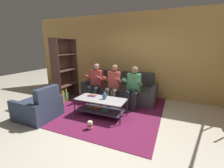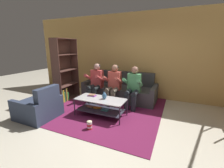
# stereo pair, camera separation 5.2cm
# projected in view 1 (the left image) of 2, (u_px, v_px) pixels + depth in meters

# --- Properties ---
(ground) EXTENTS (16.80, 16.80, 0.00)m
(ground) POSITION_uv_depth(u_px,v_px,m) (105.00, 125.00, 3.51)
(ground) COLOR beige
(back_partition) EXTENTS (8.40, 0.12, 2.90)m
(back_partition) POSITION_uv_depth(u_px,v_px,m) (134.00, 56.00, 5.34)
(back_partition) COLOR tan
(back_partition) RESTS_ON ground
(couch) EXTENTS (2.48, 0.93, 0.92)m
(couch) POSITION_uv_depth(u_px,v_px,m) (119.00, 90.00, 5.20)
(couch) COLOR #404143
(couch) RESTS_ON ground
(person_seated_left) EXTENTS (0.50, 0.58, 1.24)m
(person_seated_left) POSITION_uv_depth(u_px,v_px,m) (95.00, 81.00, 4.85)
(person_seated_left) COLOR #232A2B
(person_seated_left) RESTS_ON ground
(person_seated_middle) EXTENTS (0.50, 0.58, 1.24)m
(person_seated_middle) POSITION_uv_depth(u_px,v_px,m) (113.00, 83.00, 4.61)
(person_seated_middle) COLOR #63584A
(person_seated_middle) RESTS_ON ground
(person_seated_right) EXTENTS (0.50, 0.58, 1.22)m
(person_seated_right) POSITION_uv_depth(u_px,v_px,m) (133.00, 86.00, 4.37)
(person_seated_right) COLOR #232A2F
(person_seated_right) RESTS_ON ground
(coffee_table) EXTENTS (1.30, 0.57, 0.47)m
(coffee_table) POSITION_uv_depth(u_px,v_px,m) (101.00, 105.00, 3.90)
(coffee_table) COLOR #B5B6B8
(coffee_table) RESTS_ON ground
(area_rug) EXTENTS (3.00, 3.39, 0.01)m
(area_rug) POSITION_uv_depth(u_px,v_px,m) (110.00, 107.00, 4.51)
(area_rug) COLOR maroon
(area_rug) RESTS_ON ground
(vase) EXTENTS (0.12, 0.12, 0.18)m
(vase) POSITION_uv_depth(u_px,v_px,m) (105.00, 96.00, 3.83)
(vase) COLOR #37608B
(vase) RESTS_ON coffee_table
(book_stack) EXTENTS (0.23, 0.16, 0.04)m
(book_stack) POSITION_uv_depth(u_px,v_px,m) (92.00, 95.00, 4.07)
(book_stack) COLOR purple
(book_stack) RESTS_ON coffee_table
(bookshelf) EXTENTS (0.34, 0.96, 2.03)m
(bookshelf) POSITION_uv_depth(u_px,v_px,m) (63.00, 76.00, 4.98)
(bookshelf) COLOR #53332C
(bookshelf) RESTS_ON ground
(armchair) EXTENTS (0.92, 0.88, 0.85)m
(armchair) POSITION_uv_depth(u_px,v_px,m) (39.00, 108.00, 3.79)
(armchair) COLOR #313B53
(armchair) RESTS_ON ground
(popcorn_tub) EXTENTS (0.12, 0.12, 0.21)m
(popcorn_tub) POSITION_uv_depth(u_px,v_px,m) (90.00, 125.00, 3.29)
(popcorn_tub) COLOR red
(popcorn_tub) RESTS_ON ground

